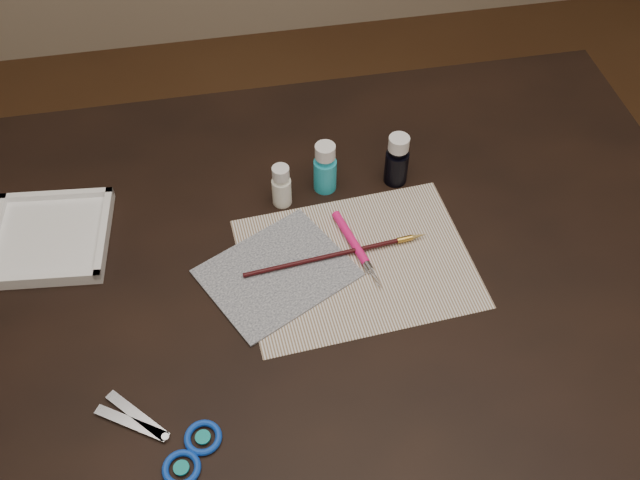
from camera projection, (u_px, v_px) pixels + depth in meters
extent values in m
cube|color=#422614|center=(320.00, 455.00, 1.72)|extent=(3.50, 3.50, 0.02)
cube|color=black|center=(320.00, 376.00, 1.42)|extent=(1.30, 0.90, 0.75)
cube|color=white|center=(357.00, 263.00, 1.13)|extent=(0.38, 0.30, 0.00)
cube|color=black|center=(277.00, 273.00, 1.11)|extent=(0.27, 0.25, 0.00)
cylinder|color=white|center=(281.00, 185.00, 1.18)|extent=(0.04, 0.04, 0.08)
cylinder|color=#24B1CA|center=(325.00, 167.00, 1.20)|extent=(0.04, 0.04, 0.10)
cylinder|color=black|center=(397.00, 160.00, 1.21)|extent=(0.05, 0.05, 0.10)
cube|color=white|center=(49.00, 237.00, 1.15)|extent=(0.21, 0.21, 0.02)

